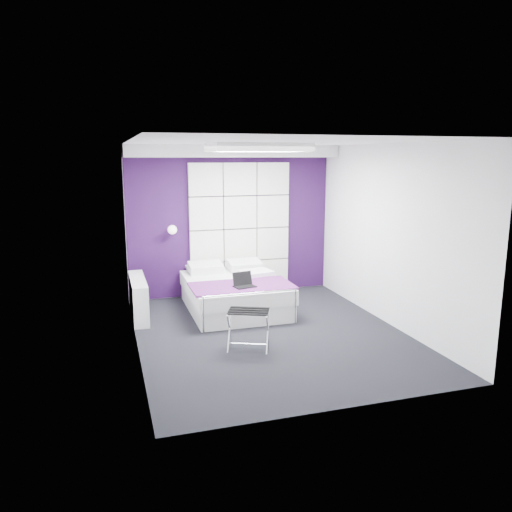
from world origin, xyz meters
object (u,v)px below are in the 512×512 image
Objects in this scene: radiator at (138,298)px; luggage_rack at (249,329)px; bed at (234,293)px; nightstand at (200,267)px; laptop at (244,283)px; wall_lamp at (172,229)px.

luggage_rack is at bearing -54.02° from radiator.
radiator is 1.49m from bed.
laptop reaches higher than nightstand.
nightstand reaches higher than luggage_rack.
wall_lamp reaches higher than bed.
wall_lamp is at bearing 110.10° from laptop.
radiator is 3.92× the size of laptop.
radiator reaches higher than luggage_rack.
radiator is at bearing 145.69° from laptop.
radiator is 2.68× the size of nightstand.
nightstand is at bearing 33.55° from radiator.
radiator is 2.35× the size of luggage_rack.
laptop is at bearing -22.40° from radiator.
luggage_rack is at bearing -86.10° from nightstand.
laptop is at bearing -72.73° from nightstand.
radiator is 0.65× the size of bed.
nightstand is 0.88× the size of luggage_rack.
wall_lamp reaches higher than luggage_rack.
laptop reaches higher than bed.
laptop is (0.25, 1.11, 0.32)m from luggage_rack.
radiator is 2.13m from luggage_rack.
wall_lamp is at bearing 127.01° from luggage_rack.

